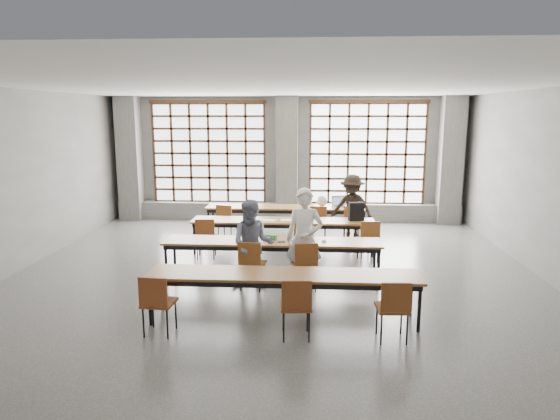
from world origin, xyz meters
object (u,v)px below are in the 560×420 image
at_px(chair_back_right, 352,220).
at_px(chair_near_left, 157,299).
at_px(student_back, 352,208).
at_px(backpack, 356,211).
at_px(desk_row_b, 283,223).
at_px(chair_back_left, 226,218).
at_px(desk_row_d, 284,278).
at_px(chair_front_left, 251,260).
at_px(student_male, 304,239).
at_px(mouse, 324,241).
at_px(laptop_front, 303,236).
at_px(chair_back_mid, 318,220).
at_px(desk_row_c, 272,244).
at_px(green_box, 270,237).
at_px(chair_mid_centre, 302,236).
at_px(chair_front_right, 305,261).
at_px(chair_near_right, 394,304).
at_px(red_pouch, 159,299).
at_px(phone, 282,242).
at_px(plastic_bag, 322,201).
at_px(chair_mid_left, 206,234).
at_px(student_female, 253,244).
at_px(chair_mid_right, 369,237).
at_px(laptop_back, 339,204).
at_px(chair_near_mid, 296,302).
at_px(desk_row_a, 286,209).

bearing_deg(chair_back_right, chair_near_left, -120.07).
xyz_separation_m(student_back, backpack, (0.01, -1.05, 0.13)).
height_order(desk_row_b, chair_back_left, chair_back_left).
distance_m(desk_row_d, chair_front_left, 1.42).
xyz_separation_m(student_male, mouse, (0.35, 0.48, -0.14)).
bearing_deg(laptop_front, student_back, 68.37).
bearing_deg(chair_back_mid, desk_row_c, -107.67).
bearing_deg(chair_back_mid, green_box, -109.10).
height_order(desk_row_c, chair_back_left, chair_back_left).
distance_m(chair_back_left, chair_mid_centre, 2.45).
relative_size(chair_front_right, green_box, 3.52).
relative_size(student_male, green_box, 7.12).
relative_size(chair_front_right, backpack, 2.20).
bearing_deg(chair_near_right, backpack, 91.58).
relative_size(student_back, red_pouch, 8.03).
relative_size(desk_row_d, chair_back_right, 4.55).
height_order(laptop_front, phone, laptop_front).
relative_size(plastic_bag, red_pouch, 1.43).
bearing_deg(chair_mid_left, student_female, -54.71).
bearing_deg(chair_front_right, chair_near_left, -136.59).
bearing_deg(chair_mid_centre, desk_row_c, -113.64).
relative_size(student_female, backpack, 3.93).
distance_m(chair_back_mid, mouse, 2.82).
relative_size(chair_back_right, chair_near_right, 1.00).
height_order(chair_front_left, phone, chair_front_left).
bearing_deg(plastic_bag, phone, -102.76).
height_order(chair_near_left, laptop_front, laptop_front).
xyz_separation_m(chair_mid_right, chair_front_left, (-2.22, -1.82, 0.00)).
height_order(desk_row_b, desk_row_d, same).
distance_m(chair_back_left, chair_mid_left, 1.61).
bearing_deg(chair_back_left, chair_back_right, -0.05).
xyz_separation_m(chair_front_right, chair_near_left, (-2.01, -1.90, 0.00)).
relative_size(desk_row_b, student_back, 2.49).
height_order(student_male, laptop_back, student_male).
bearing_deg(green_box, chair_front_left, -110.35).
height_order(chair_mid_centre, backpack, backpack).
xyz_separation_m(chair_mid_centre, chair_near_mid, (-0.00, -3.72, 0.00)).
bearing_deg(student_female, chair_near_right, -43.06).
bearing_deg(chair_back_right, green_box, -122.66).
xyz_separation_m(chair_back_mid, laptop_back, (0.54, 0.74, 0.25)).
xyz_separation_m(chair_back_right, chair_mid_left, (-3.18, -1.60, 0.00)).
relative_size(chair_front_left, plastic_bag, 3.08).
bearing_deg(chair_near_right, chair_front_right, 122.34).
height_order(chair_near_left, phone, chair_near_left).
relative_size(chair_mid_centre, plastic_bag, 3.08).
distance_m(chair_near_left, chair_near_right, 3.21).
bearing_deg(mouse, phone, -174.07).
distance_m(laptop_back, backpack, 1.69).
bearing_deg(plastic_bag, backpack, -66.08).
relative_size(desk_row_a, student_back, 2.49).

